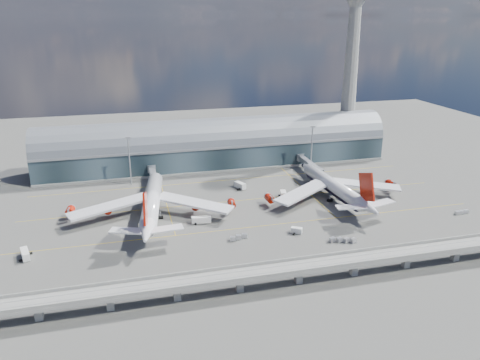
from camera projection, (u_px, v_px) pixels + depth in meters
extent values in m
plane|color=#474744|center=(253.00, 217.00, 204.74)|extent=(500.00, 500.00, 0.00)
cube|color=gold|center=(259.00, 226.00, 195.61)|extent=(200.00, 0.25, 0.01)
cube|color=gold|center=(241.00, 200.00, 223.00)|extent=(200.00, 0.25, 0.01)
cube|color=gold|center=(227.00, 180.00, 250.40)|extent=(200.00, 0.25, 0.01)
cube|color=gold|center=(165.00, 200.00, 223.92)|extent=(0.25, 80.00, 0.01)
cube|color=gold|center=(302.00, 187.00, 240.35)|extent=(0.25, 80.00, 0.01)
cube|color=#1C282E|center=(216.00, 153.00, 273.65)|extent=(200.00, 28.00, 14.00)
cylinder|color=slate|center=(216.00, 142.00, 271.32)|extent=(200.00, 28.00, 28.00)
cube|color=gray|center=(221.00, 148.00, 258.53)|extent=(200.00, 1.00, 1.20)
cube|color=gray|center=(217.00, 164.00, 275.78)|extent=(200.00, 30.00, 1.20)
cube|color=gray|center=(345.00, 147.00, 299.17)|extent=(18.00, 18.00, 8.00)
cone|color=gray|center=(350.00, 82.00, 285.52)|extent=(10.00, 10.00, 90.00)
cube|color=gray|center=(299.00, 268.00, 152.68)|extent=(220.00, 8.50, 1.20)
cube|color=gray|center=(304.00, 271.00, 148.66)|extent=(220.00, 0.40, 1.20)
cube|color=gray|center=(295.00, 259.00, 155.97)|extent=(220.00, 0.40, 1.20)
cube|color=gray|center=(301.00, 268.00, 151.09)|extent=(220.00, 0.12, 0.12)
cube|color=gray|center=(297.00, 264.00, 153.83)|extent=(220.00, 0.12, 0.12)
cube|color=gray|center=(39.00, 312.00, 134.90)|extent=(2.20, 2.20, 5.00)
cube|color=gray|center=(110.00, 302.00, 139.59)|extent=(2.20, 2.20, 5.00)
cube|color=gray|center=(177.00, 293.00, 144.29)|extent=(2.20, 2.20, 5.00)
cube|color=gray|center=(240.00, 284.00, 148.98)|extent=(2.20, 2.20, 5.00)
cube|color=gray|center=(298.00, 276.00, 153.68)|extent=(2.20, 2.20, 5.00)
cube|color=gray|center=(354.00, 268.00, 158.37)|extent=(2.20, 2.20, 5.00)
cube|color=gray|center=(406.00, 261.00, 163.07)|extent=(2.20, 2.20, 5.00)
cube|color=gray|center=(455.00, 254.00, 167.76)|extent=(2.20, 2.20, 5.00)
cylinder|color=gray|center=(130.00, 162.00, 239.07)|extent=(0.70, 0.70, 25.00)
cube|color=gray|center=(128.00, 138.00, 234.84)|extent=(3.00, 0.40, 1.00)
cylinder|color=gray|center=(312.00, 149.00, 262.55)|extent=(0.70, 0.70, 25.00)
cube|color=gray|center=(313.00, 127.00, 258.32)|extent=(3.00, 0.40, 1.00)
cylinder|color=white|center=(152.00, 201.00, 204.33)|extent=(14.62, 57.94, 6.94)
cone|color=white|center=(156.00, 177.00, 234.31)|extent=(8.05, 9.53, 6.94)
cone|color=white|center=(146.00, 233.00, 172.02)|extent=(8.63, 13.83, 6.94)
cube|color=#A71607|center=(145.00, 208.00, 172.22)|extent=(2.50, 12.95, 14.36)
cube|color=white|center=(109.00, 207.00, 200.59)|extent=(35.81, 20.25, 2.80)
cube|color=white|center=(194.00, 203.00, 204.58)|extent=(33.46, 27.47, 2.80)
cylinder|color=#A71607|center=(109.00, 209.00, 203.20)|extent=(4.17, 5.84, 3.47)
cylinder|color=#A71607|center=(70.00, 211.00, 201.43)|extent=(4.17, 5.84, 3.47)
cylinder|color=#A71607|center=(195.00, 205.00, 207.33)|extent=(4.17, 5.84, 3.47)
cylinder|color=#A71607|center=(232.00, 203.00, 209.10)|extent=(4.17, 5.84, 3.47)
cylinder|color=gray|center=(155.00, 195.00, 225.02)|extent=(0.54, 0.54, 3.25)
cylinder|color=gray|center=(144.00, 216.00, 201.58)|extent=(0.65, 0.65, 3.25)
cylinder|color=gray|center=(160.00, 215.00, 202.34)|extent=(0.65, 0.65, 3.25)
cylinder|color=black|center=(144.00, 218.00, 201.92)|extent=(2.58, 1.93, 1.63)
cylinder|color=black|center=(160.00, 217.00, 202.69)|extent=(2.58, 1.93, 1.63)
cylinder|color=white|center=(333.00, 185.00, 224.36)|extent=(9.25, 52.45, 6.26)
cone|color=white|center=(306.00, 167.00, 250.70)|extent=(6.74, 8.98, 6.26)
cone|color=white|center=(369.00, 208.00, 195.79)|extent=(6.99, 13.29, 6.26)
cube|color=#A71607|center=(367.00, 187.00, 195.97)|extent=(1.50, 12.93, 14.29)
cube|color=white|center=(302.00, 192.00, 217.86)|extent=(32.30, 24.28, 2.67)
cube|color=white|center=(366.00, 185.00, 227.55)|extent=(33.18, 21.45, 2.67)
cylinder|color=black|center=(332.00, 189.00, 224.93)|extent=(8.00, 47.06, 5.32)
cylinder|color=#A71607|center=(299.00, 195.00, 220.26)|extent=(3.76, 5.58, 3.45)
cylinder|color=#A71607|center=(269.00, 198.00, 215.96)|extent=(3.76, 5.58, 3.45)
cylinder|color=#A71607|center=(364.00, 187.00, 230.32)|extent=(3.76, 5.58, 3.45)
cylinder|color=#A71607|center=(390.00, 184.00, 234.63)|extent=(3.76, 5.58, 3.45)
cylinder|color=gray|center=(315.00, 182.00, 242.46)|extent=(0.54, 0.54, 3.24)
cylinder|color=gray|center=(330.00, 198.00, 221.07)|extent=(0.65, 0.65, 3.24)
cylinder|color=gray|center=(343.00, 197.00, 223.05)|extent=(0.65, 0.65, 3.24)
cylinder|color=black|center=(330.00, 200.00, 221.41)|extent=(2.46, 1.75, 1.62)
cylinder|color=black|center=(343.00, 199.00, 223.39)|extent=(2.46, 1.75, 1.62)
cube|color=gray|center=(153.00, 176.00, 241.41)|extent=(3.00, 24.00, 3.00)
cube|color=gray|center=(155.00, 183.00, 230.45)|extent=(3.60, 3.60, 3.40)
cylinder|color=gray|center=(151.00, 169.00, 252.37)|extent=(4.40, 4.40, 4.00)
cylinder|color=gray|center=(156.00, 190.00, 231.62)|extent=(0.50, 0.50, 3.40)
cylinder|color=black|center=(156.00, 192.00, 232.06)|extent=(1.40, 0.80, 0.80)
cube|color=gray|center=(309.00, 164.00, 259.71)|extent=(3.00, 28.00, 3.00)
cube|color=gray|center=(320.00, 172.00, 246.92)|extent=(3.60, 3.60, 3.40)
cylinder|color=gray|center=(300.00, 157.00, 272.50)|extent=(4.40, 4.40, 4.00)
cylinder|color=gray|center=(319.00, 178.00, 248.09)|extent=(0.50, 0.50, 3.40)
cylinder|color=black|center=(319.00, 181.00, 248.54)|extent=(1.40, 0.80, 0.80)
cube|color=silver|center=(25.00, 254.00, 169.44)|extent=(4.36, 7.82, 2.76)
cylinder|color=black|center=(29.00, 254.00, 172.09)|extent=(2.82, 1.64, 0.96)
cylinder|color=black|center=(23.00, 260.00, 167.60)|extent=(2.82, 1.64, 0.96)
cube|color=silver|center=(297.00, 230.00, 188.74)|extent=(4.85, 4.03, 2.31)
cylinder|color=black|center=(299.00, 231.00, 190.03)|extent=(1.82, 2.31, 0.80)
cylinder|color=black|center=(294.00, 234.00, 188.13)|extent=(1.82, 2.31, 0.80)
cube|color=silver|center=(201.00, 220.00, 197.94)|extent=(8.40, 3.36, 2.65)
cylinder|color=black|center=(207.00, 221.00, 199.24)|extent=(1.23, 2.65, 0.92)
cylinder|color=black|center=(196.00, 223.00, 197.43)|extent=(1.23, 2.65, 0.92)
cube|color=silver|center=(368.00, 205.00, 213.44)|extent=(6.04, 6.06, 2.68)
cylinder|color=black|center=(363.00, 206.00, 214.80)|extent=(2.48, 2.47, 0.93)
cylinder|color=black|center=(372.00, 208.00, 212.88)|extent=(2.48, 2.47, 0.93)
cube|color=silver|center=(283.00, 194.00, 225.86)|extent=(3.74, 5.95, 2.87)
cylinder|color=black|center=(281.00, 195.00, 227.76)|extent=(2.91, 1.60, 0.99)
cylinder|color=black|center=(285.00, 198.00, 224.81)|extent=(2.91, 1.60, 0.99)
cube|color=silver|center=(240.00, 185.00, 237.50)|extent=(5.09, 7.21, 2.92)
cylinder|color=black|center=(241.00, 186.00, 239.94)|extent=(2.98, 2.06, 1.01)
cylinder|color=black|center=(239.00, 189.00, 235.92)|extent=(2.98, 2.06, 1.01)
cube|color=gray|center=(233.00, 240.00, 182.77)|extent=(2.79, 2.20, 0.31)
cube|color=#B7B7BC|center=(233.00, 238.00, 182.50)|extent=(2.37, 2.00, 1.54)
cube|color=gray|center=(239.00, 239.00, 183.98)|extent=(2.79, 2.20, 0.31)
cube|color=#B7B7BC|center=(239.00, 237.00, 183.71)|extent=(2.37, 2.00, 1.54)
cube|color=gray|center=(245.00, 237.00, 185.19)|extent=(2.79, 2.20, 0.31)
cube|color=#B7B7BC|center=(245.00, 236.00, 184.91)|extent=(2.37, 2.00, 1.54)
cube|color=gray|center=(332.00, 241.00, 182.02)|extent=(2.89, 2.37, 0.31)
cube|color=#B7B7BC|center=(332.00, 239.00, 181.74)|extent=(2.46, 2.14, 1.55)
cube|color=gray|center=(339.00, 242.00, 181.83)|extent=(2.89, 2.37, 0.31)
cube|color=#B7B7BC|center=(339.00, 240.00, 181.55)|extent=(2.46, 2.14, 1.55)
cube|color=gray|center=(346.00, 242.00, 181.64)|extent=(2.89, 2.37, 0.31)
cube|color=#B7B7BC|center=(346.00, 240.00, 181.36)|extent=(2.46, 2.14, 1.55)
cube|color=gray|center=(353.00, 242.00, 181.45)|extent=(2.89, 2.37, 0.31)
cube|color=#B7B7BC|center=(353.00, 240.00, 181.17)|extent=(2.46, 2.14, 1.55)
cube|color=gray|center=(457.00, 214.00, 207.03)|extent=(2.27, 1.61, 0.27)
cube|color=#B7B7BC|center=(458.00, 213.00, 206.79)|extent=(1.90, 1.49, 1.36)
cube|color=gray|center=(462.00, 213.00, 207.75)|extent=(2.27, 1.61, 0.27)
cube|color=#B7B7BC|center=(462.00, 212.00, 207.51)|extent=(1.90, 1.49, 1.36)
cube|color=gray|center=(466.00, 213.00, 208.46)|extent=(2.27, 1.61, 0.27)
cube|color=#B7B7BC|center=(466.00, 211.00, 208.22)|extent=(1.90, 1.49, 1.36)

